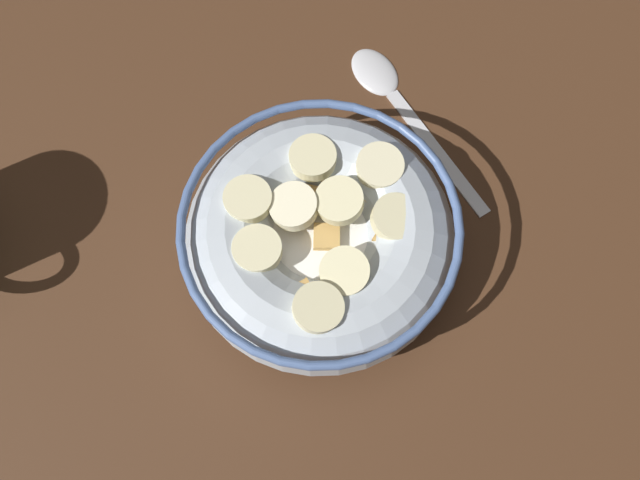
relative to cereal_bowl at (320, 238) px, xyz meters
The scene contains 3 objects.
ground_plane 4.39cm from the cereal_bowl, 64.20° to the right, with size 126.21×126.21×2.00cm, color #472B19.
cereal_bowl is the anchor object (origin of this frame).
spoon 14.79cm from the cereal_bowl, 104.96° to the left, with size 16.58×7.78×0.80cm.
Camera 1 is at (8.36, -10.86, 42.62)cm, focal length 34.95 mm.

